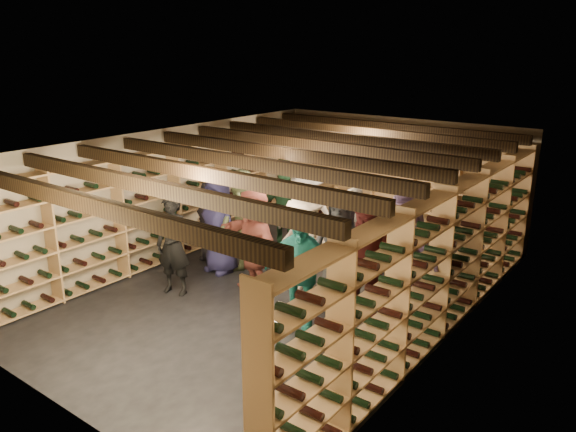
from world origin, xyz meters
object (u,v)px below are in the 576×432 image
(crate_loose, at_px, (363,252))
(person_12, at_px, (340,250))
(person_6, at_px, (219,226))
(person_8, at_px, (369,265))
(person_5, at_px, (253,241))
(person_10, at_px, (284,212))
(crate_stack_right, at_px, (374,248))
(person_7, at_px, (351,241))
(person_3, at_px, (305,242))
(crate_stack_left, at_px, (311,239))
(person_9, at_px, (307,215))
(person_4, at_px, (299,271))
(person_11, at_px, (404,252))
(person_2, at_px, (242,226))
(person_0, at_px, (212,221))
(person_1, at_px, (174,245))

(crate_loose, bearing_deg, person_12, -70.65)
(person_6, distance_m, person_8, 3.09)
(person_5, height_order, person_10, person_5)
(crate_stack_right, bearing_deg, person_7, -79.95)
(crate_loose, relative_size, person_3, 0.30)
(crate_stack_left, height_order, person_6, person_6)
(crate_loose, height_order, person_6, person_6)
(person_7, xyz_separation_m, person_9, (-1.35, 0.71, 0.00))
(crate_stack_right, distance_m, person_4, 2.76)
(person_3, relative_size, person_4, 0.96)
(person_5, distance_m, person_6, 1.06)
(person_6, height_order, person_11, person_11)
(person_9, xyz_separation_m, person_12, (1.48, -1.25, 0.03))
(person_9, bearing_deg, crate_stack_right, 6.10)
(crate_loose, height_order, person_8, person_8)
(crate_stack_right, relative_size, person_4, 0.40)
(crate_loose, height_order, person_10, person_10)
(person_2, relative_size, person_6, 1.12)
(crate_stack_left, height_order, person_2, person_2)
(crate_stack_right, xyz_separation_m, person_6, (-2.05, -1.85, 0.50))
(person_4, distance_m, person_9, 2.64)
(person_5, relative_size, person_10, 1.05)
(crate_stack_right, xyz_separation_m, person_0, (-2.51, -1.56, 0.42))
(person_10, bearing_deg, person_5, -87.05)
(person_3, bearing_deg, crate_stack_right, 71.41)
(person_2, distance_m, person_7, 1.84)
(person_2, height_order, person_3, person_2)
(person_4, bearing_deg, person_9, 102.81)
(person_4, bearing_deg, person_5, 137.08)
(person_12, bearing_deg, person_6, 160.07)
(person_0, xyz_separation_m, person_11, (3.70, 0.23, 0.17))
(person_1, bearing_deg, person_10, 67.68)
(person_1, bearing_deg, person_7, 23.29)
(person_7, bearing_deg, person_6, -148.98)
(person_7, bearing_deg, person_10, 173.88)
(crate_stack_left, distance_m, person_7, 1.71)
(person_4, relative_size, person_8, 0.91)
(person_4, xyz_separation_m, person_9, (-1.42, 2.23, 0.01))
(crate_loose, xyz_separation_m, person_2, (-1.12, -2.16, 0.86))
(person_9, relative_size, person_11, 0.93)
(person_0, distance_m, person_11, 3.71)
(person_3, relative_size, person_5, 0.95)
(person_5, height_order, person_9, person_5)
(crate_stack_left, height_order, person_1, person_1)
(person_6, bearing_deg, person_2, 6.11)
(person_5, distance_m, person_7, 1.56)
(person_4, xyz_separation_m, person_10, (-1.97, 2.23, -0.04))
(person_2, relative_size, person_4, 1.11)
(crate_loose, relative_size, person_6, 0.30)
(person_11, bearing_deg, person_7, -166.65)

